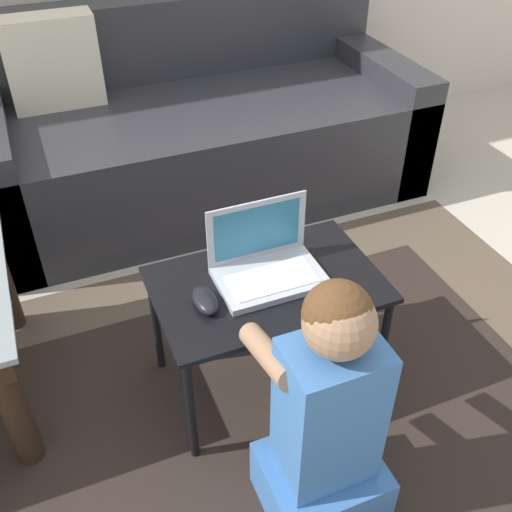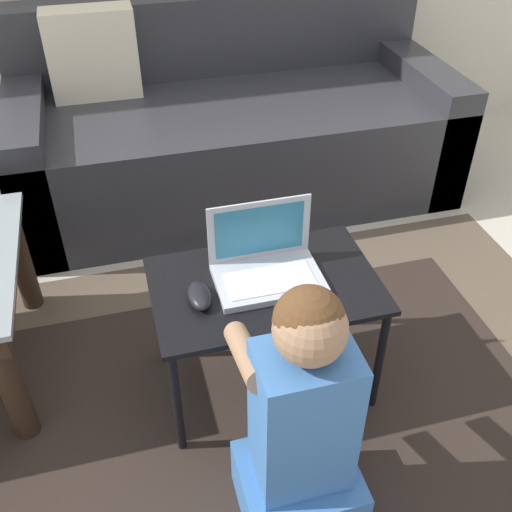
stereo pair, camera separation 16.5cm
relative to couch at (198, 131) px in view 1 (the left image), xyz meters
The scene contains 7 objects.
ground_plane 1.35m from the couch, 98.76° to the right, with size 16.00×16.00×0.00m, color beige.
area_rug 1.45m from the couch, 97.11° to the right, with size 2.25×1.78×0.01m.
couch is the anchor object (origin of this frame).
laptop_desk 1.21m from the couch, 98.37° to the right, with size 0.63×0.40×0.41m.
laptop 1.19m from the couch, 98.09° to the right, with size 0.29×0.19×0.20m.
computer_mouse 1.28m from the couch, 106.61° to the right, with size 0.06×0.12×0.04m.
person_seated 1.64m from the couch, 97.34° to the right, with size 0.29×0.36×0.74m.
Camera 1 is at (-0.48, -1.04, 1.48)m, focal length 42.00 mm.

